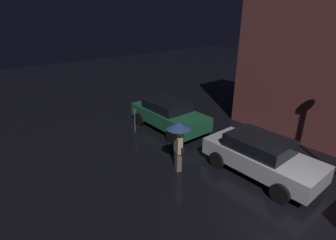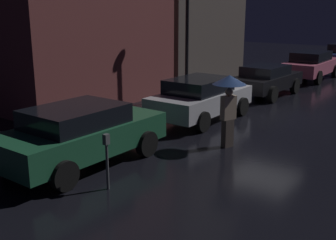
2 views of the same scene
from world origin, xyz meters
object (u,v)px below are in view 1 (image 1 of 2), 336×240
Objects in this scene: parked_car_green at (169,114)px; pedestrian_with_umbrella at (178,134)px; parking_meter at (135,118)px; parked_car_silver at (261,155)px.

parked_car_green is 2.17× the size of pedestrian_with_umbrella.
pedestrian_with_umbrella is at bearing -8.69° from parking_meter.
parking_meter is at bearing -169.43° from pedestrian_with_umbrella.
pedestrian_with_umbrella is 4.11m from parking_meter.
parked_car_green reaches higher than parking_meter.
parking_meter is (-0.71, -1.60, -0.02)m from parked_car_green.
pedestrian_with_umbrella reaches higher than parked_car_green.
parked_car_green is 1.03× the size of parked_car_silver.
parked_car_silver reaches higher than parking_meter.
parked_car_silver is 2.11× the size of pedestrian_with_umbrella.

